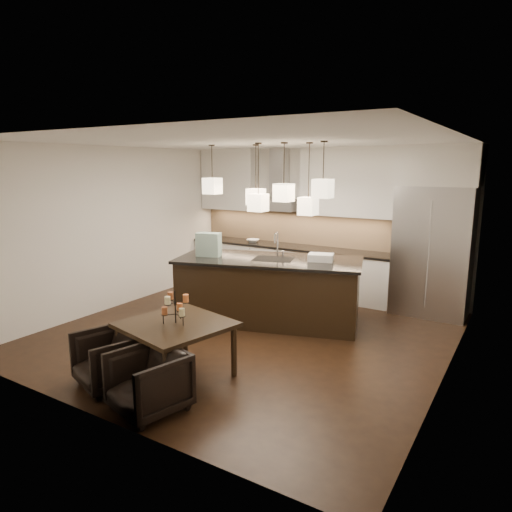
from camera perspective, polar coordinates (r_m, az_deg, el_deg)
The scene contains 37 objects.
floor at distance 6.95m, azimuth -0.87°, elevation -9.70°, with size 5.50×5.50×0.02m, color black.
ceiling at distance 6.49m, azimuth -0.95°, elevation 14.21°, with size 5.50×5.50×0.02m, color white.
wall_back at distance 9.00m, azimuth 8.57°, elevation 4.29°, with size 5.50×0.02×2.80m, color silver.
wall_front at distance 4.54m, azimuth -19.95°, elevation -3.16°, with size 5.50×0.02×2.80m, color silver.
wall_left at distance 8.37m, azimuth -17.11°, elevation 3.39°, with size 0.02×5.50×2.80m, color silver.
wall_right at distance 5.63m, azimuth 23.56°, elevation -0.73°, with size 0.02×5.50×2.80m, color silver.
refrigerator at distance 8.10m, azimuth 21.21°, elevation 0.54°, with size 1.20×0.72×2.15m, color #B7B7BA.
fridge_panel at distance 7.97m, azimuth 21.94°, elevation 10.47°, with size 1.26×0.72×0.65m, color silver.
lower_cabinets at distance 9.14m, azimuth 3.97°, elevation -1.62°, with size 4.21×0.62×0.88m, color silver.
countertop at distance 9.04m, azimuth 4.01°, elevation 1.22°, with size 4.21×0.66×0.04m, color black.
backsplash at distance 9.26m, azimuth 4.90°, elevation 3.53°, with size 4.21×0.02×0.63m, color tan.
upper_cab_left at distance 9.79m, azimuth -3.29°, elevation 9.50°, with size 1.25×0.35×1.25m, color silver.
upper_cab_right at distance 8.56m, azimuth 11.66°, elevation 9.03°, with size 1.86×0.35×1.25m, color silver.
hood_canopy at distance 9.12m, azimuth 2.55°, elevation 6.52°, with size 0.90×0.52×0.24m, color #B7B7BA.
hood_chimney at distance 9.19m, azimuth 2.92°, elevation 10.29°, with size 0.30×0.28×0.96m, color #B7B7BA.
fruit_bowl at distance 9.38m, azimuth -0.38°, elevation 1.92°, with size 0.26×0.26×0.06m, color silver.
island_body at distance 7.33m, azimuth 1.61°, elevation -4.44°, with size 2.80×1.12×0.98m, color black.
island_top at distance 7.21m, azimuth 1.63°, elevation -0.49°, with size 2.89×1.21×0.04m, color black.
faucet at distance 7.25m, azimuth 2.70°, elevation 1.45°, with size 0.11×0.27×0.43m, color silver, non-canonical shape.
tote_bag at distance 7.40m, azimuth -5.94°, elevation 1.44°, with size 0.38×0.20×0.38m, color #1A4B35.
food_container at distance 7.08m, azimuth 8.11°, elevation -0.18°, with size 0.38×0.27×0.11m, color silver.
dining_table at distance 5.59m, azimuth -9.87°, elevation -11.46°, with size 1.12×1.12×0.67m, color black, non-canonical shape.
candelabra at distance 5.41m, azimuth -10.06°, elevation -6.26°, with size 0.32×0.32×0.39m, color black, non-canonical shape.
candle_a at distance 5.32m, azimuth -9.25°, elevation -6.95°, with size 0.07×0.07×0.09m, color beige.
candle_b at distance 5.52m, azimuth -9.52°, elevation -6.26°, with size 0.07×0.07×0.09m, color orange.
candle_c at distance 5.41m, azimuth -11.36°, elevation -6.72°, with size 0.07×0.07×0.09m, color brown.
candle_d at distance 5.34m, azimuth -8.78°, elevation -5.24°, with size 0.07×0.07×0.09m, color orange.
candle_e at distance 5.48m, azimuth -10.66°, elevation -4.90°, with size 0.07×0.07×0.09m, color brown.
candle_f at distance 5.30m, azimuth -11.00°, elevation -5.47°, with size 0.07×0.07×0.09m, color beige.
armchair_left at distance 5.57m, azimuth -17.87°, elevation -12.14°, with size 0.67×0.69×0.63m, color black.
armchair_right at distance 4.93m, azimuth -13.30°, elevation -15.04°, with size 0.68×0.70×0.64m, color black.
pendant_a at distance 7.53m, azimuth -5.48°, elevation 8.71°, with size 0.24×0.24×0.26m, color #FFE4B6.
pendant_b at distance 7.41m, azimuth -0.02°, elevation 7.41°, with size 0.24×0.24×0.26m, color #FFE4B6.
pendant_c at distance 6.71m, azimuth 3.49°, elevation 7.91°, with size 0.24×0.24×0.26m, color #FFE4B6.
pendant_d at distance 6.76m, azimuth 6.53°, elevation 6.21°, with size 0.24×0.24×0.26m, color #FFE4B6.
pendant_e at distance 6.37m, azimuth 8.35°, elevation 8.33°, with size 0.24×0.24×0.26m, color #FFE4B6.
pendant_f at distance 6.85m, azimuth 0.28°, elevation 6.69°, with size 0.24×0.24×0.26m, color #FFE4B6.
Camera 1 is at (3.48, -5.47, 2.48)m, focal length 32.00 mm.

